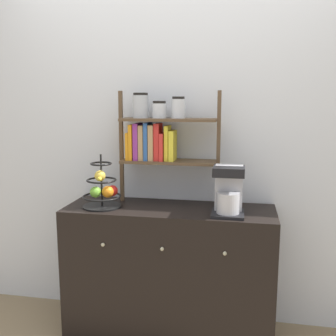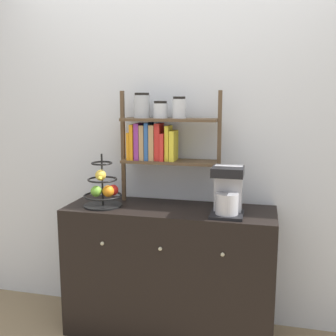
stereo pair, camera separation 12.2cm
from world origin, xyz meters
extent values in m
cube|color=silver|center=(0.00, 0.50, 1.30)|extent=(7.00, 0.05, 2.60)
cube|color=black|center=(0.00, 0.23, 0.43)|extent=(1.36, 0.45, 0.87)
sphere|color=#B2AD8C|center=(-0.37, -0.01, 0.68)|extent=(0.02, 0.02, 0.02)
sphere|color=#B2AD8C|center=(0.00, -0.01, 0.68)|extent=(0.02, 0.02, 0.02)
sphere|color=#B2AD8C|center=(0.37, -0.01, 0.68)|extent=(0.02, 0.02, 0.02)
cube|color=black|center=(0.38, 0.14, 0.88)|extent=(0.20, 0.21, 0.02)
cube|color=#B7B7BC|center=(0.38, 0.20, 1.03)|extent=(0.17, 0.09, 0.28)
cylinder|color=#B7B7BC|center=(0.38, 0.12, 0.95)|extent=(0.14, 0.14, 0.13)
cube|color=black|center=(0.38, 0.13, 1.14)|extent=(0.19, 0.17, 0.05)
cylinder|color=black|center=(-0.44, 0.17, 0.87)|extent=(0.25, 0.25, 0.01)
cylinder|color=black|center=(-0.44, 0.17, 1.05)|extent=(0.01, 0.01, 0.34)
torus|color=black|center=(-0.44, 0.17, 0.94)|extent=(0.25, 0.25, 0.01)
torus|color=black|center=(-0.44, 0.17, 1.05)|extent=(0.19, 0.19, 0.01)
torus|color=black|center=(-0.44, 0.17, 1.16)|extent=(0.14, 0.14, 0.01)
sphere|color=red|center=(-0.37, 0.19, 0.98)|extent=(0.07, 0.07, 0.07)
sphere|color=#6BAD33|center=(-0.47, 0.13, 0.98)|extent=(0.07, 0.07, 0.07)
sphere|color=orange|center=(-0.39, 0.15, 0.98)|extent=(0.08, 0.08, 0.08)
ellipsoid|color=yellow|center=(-0.45, 0.14, 1.07)|extent=(0.11, 0.15, 0.04)
sphere|color=gold|center=(-0.43, 0.13, 1.08)|extent=(0.07, 0.07, 0.07)
cube|color=brown|center=(-0.36, 0.35, 1.24)|extent=(0.02, 0.02, 0.75)
cube|color=brown|center=(0.30, 0.35, 1.24)|extent=(0.02, 0.02, 0.75)
cube|color=brown|center=(-0.03, 0.35, 1.15)|extent=(0.63, 0.20, 0.02)
cube|color=brown|center=(-0.03, 0.35, 1.43)|extent=(0.63, 0.20, 0.02)
cube|color=orange|center=(-0.30, 0.35, 1.25)|extent=(0.02, 0.16, 0.18)
cube|color=orange|center=(-0.27, 0.35, 1.28)|extent=(0.02, 0.16, 0.24)
cube|color=#8C338C|center=(-0.24, 0.35, 1.29)|extent=(0.03, 0.15, 0.24)
cube|color=tan|center=(-0.20, 0.35, 1.28)|extent=(0.03, 0.14, 0.23)
cube|color=#2D599E|center=(-0.17, 0.35, 1.29)|extent=(0.03, 0.15, 0.25)
cube|color=tan|center=(-0.14, 0.35, 1.28)|extent=(0.03, 0.15, 0.23)
cube|color=red|center=(-0.10, 0.35, 1.29)|extent=(0.03, 0.13, 0.24)
cube|color=red|center=(-0.07, 0.35, 1.25)|extent=(0.02, 0.16, 0.18)
cube|color=yellow|center=(-0.03, 0.35, 1.28)|extent=(0.03, 0.13, 0.23)
cube|color=yellow|center=(0.00, 0.35, 1.26)|extent=(0.03, 0.14, 0.20)
cylinder|color=#ADB2B7|center=(-0.22, 0.35, 1.52)|extent=(0.11, 0.11, 0.15)
cylinder|color=black|center=(-0.22, 0.35, 1.60)|extent=(0.10, 0.10, 0.02)
cylinder|color=silver|center=(-0.09, 0.35, 1.49)|extent=(0.10, 0.10, 0.10)
cylinder|color=black|center=(-0.09, 0.35, 1.55)|extent=(0.09, 0.09, 0.02)
cylinder|color=silver|center=(0.04, 0.35, 1.50)|extent=(0.09, 0.09, 0.12)
cylinder|color=black|center=(0.04, 0.35, 1.57)|extent=(0.08, 0.08, 0.02)
camera|label=1|loc=(0.46, -2.20, 1.56)|focal=42.00mm
camera|label=2|loc=(0.58, -2.17, 1.56)|focal=42.00mm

